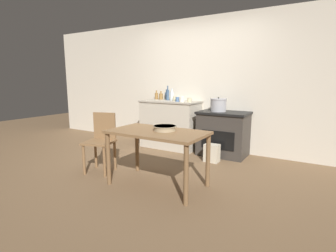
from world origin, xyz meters
TOP-DOWN VIEW (x-y plane):
  - ground_plane at (0.00, 0.00)m, footprint 14.00×14.00m
  - wall_back at (0.00, 1.58)m, footprint 8.00×0.07m
  - counter_cabinet at (-0.48, 1.26)m, footprint 1.17×0.61m
  - stove at (0.63, 1.26)m, footprint 0.88×0.61m
  - work_table at (0.38, -0.52)m, footprint 1.24×0.70m
  - chair at (-0.65, -0.49)m, footprint 0.50×0.50m
  - flour_sack at (0.61, 0.78)m, footprint 0.24×0.17m
  - stock_pot at (0.53, 1.25)m, footprint 0.29×0.29m
  - mixing_bowl_large at (0.45, -0.46)m, footprint 0.30×0.30m
  - bottle_far_left at (-0.95, 1.45)m, footprint 0.07×0.07m
  - bottle_left at (-0.61, 1.35)m, footprint 0.06×0.06m
  - bottle_mid_left at (-0.72, 1.48)m, footprint 0.06×0.06m
  - bottle_center_left at (-0.48, 1.31)m, footprint 0.08×0.08m
  - bottle_center at (-0.83, 1.44)m, footprint 0.08×0.08m
  - cup_center_right at (-0.37, 1.23)m, footprint 0.08×0.08m
  - cup_mid_right at (-0.26, 1.15)m, footprint 0.07×0.07m
  - cup_right at (-0.02, 1.17)m, footprint 0.08×0.08m
  - cup_far_right at (-0.15, 1.11)m, footprint 0.09×0.09m

SIDE VIEW (x-z plane):
  - ground_plane at x=0.00m, z-range 0.00..0.00m
  - flour_sack at x=0.61m, z-range 0.00..0.30m
  - stove at x=0.63m, z-range 0.00..0.80m
  - counter_cabinet at x=-0.48m, z-range 0.00..0.95m
  - chair at x=-0.65m, z-range 0.04..0.92m
  - work_table at x=0.38m, z-range 0.27..0.99m
  - mixing_bowl_large at x=0.45m, z-range 0.73..0.79m
  - stock_pot at x=0.53m, z-range 0.79..1.05m
  - cup_right at x=-0.02m, z-range 0.95..1.03m
  - cup_mid_right at x=-0.26m, z-range 0.95..1.04m
  - cup_center_right at x=-0.37m, z-range 0.95..1.04m
  - cup_far_right at x=-0.15m, z-range 0.95..1.05m
  - bottle_center at x=-0.83m, z-range 0.93..1.11m
  - bottle_far_left at x=-0.95m, z-range 0.93..1.12m
  - bottle_mid_left at x=-0.72m, z-range 0.93..1.14m
  - bottle_center_left at x=-0.48m, z-range 0.93..1.17m
  - bottle_left at x=-0.61m, z-range 0.92..1.21m
  - wall_back at x=0.00m, z-range 0.00..2.55m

